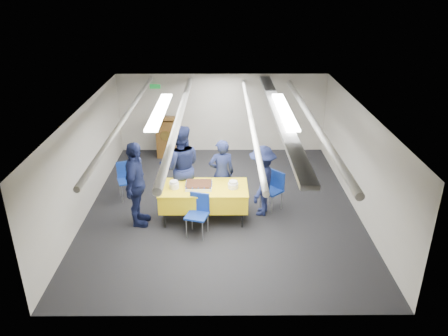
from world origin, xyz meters
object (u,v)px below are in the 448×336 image
(sailor_c, at_px, (136,185))
(serving_table, at_px, (204,196))
(chair_near, at_px, (198,210))
(chair_right, at_px, (274,186))
(chair_left, at_px, (126,176))
(sheet_cake, at_px, (199,185))
(sailor_b, at_px, (181,167))
(sailor_d, at_px, (262,181))
(sailor_a, at_px, (222,174))
(podium, at_px, (167,136))

(sailor_c, bearing_deg, serving_table, -79.14)
(chair_near, xyz_separation_m, chair_right, (1.64, 1.06, 0.00))
(serving_table, bearing_deg, chair_right, 18.00)
(chair_near, relative_size, chair_left, 1.00)
(sheet_cake, xyz_separation_m, sailor_c, (-1.28, -0.17, 0.10))
(chair_left, xyz_separation_m, sailor_b, (1.33, -0.45, 0.43))
(serving_table, xyz_separation_m, sailor_b, (-0.53, 0.61, 0.40))
(chair_left, relative_size, sailor_d, 0.55)
(sailor_a, distance_m, sailor_c, 1.93)
(chair_right, bearing_deg, sailor_c, -166.82)
(sailor_b, xyz_separation_m, sailor_c, (-0.85, -0.79, -0.05))
(sailor_a, xyz_separation_m, sailor_c, (-1.76, -0.79, 0.12))
(sailor_c, relative_size, sailor_d, 1.16)
(chair_left, relative_size, sailor_c, 0.47)
(sailor_c, xyz_separation_m, sailor_d, (2.63, 0.43, -0.13))
(chair_near, bearing_deg, sailor_c, 163.75)
(chair_left, bearing_deg, sailor_a, -11.42)
(serving_table, relative_size, sailor_d, 1.18)
(sailor_b, bearing_deg, chair_right, 169.48)
(chair_near, relative_size, chair_right, 1.00)
(chair_right, bearing_deg, sailor_a, 174.93)
(chair_near, relative_size, sailor_a, 0.54)
(podium, bearing_deg, sailor_d, -53.77)
(podium, xyz_separation_m, chair_near, (1.11, -4.16, -0.08))
(sailor_c, bearing_deg, chair_right, -73.49)
(sailor_c, bearing_deg, chair_left, 24.37)
(chair_right, xyz_separation_m, sailor_c, (-2.93, -0.69, 0.39))
(chair_near, height_order, sailor_c, sailor_c)
(sailor_d, bearing_deg, sailor_b, -85.63)
(podium, bearing_deg, chair_right, -48.32)
(serving_table, bearing_deg, sailor_b, 131.04)
(serving_table, bearing_deg, sailor_a, 58.05)
(podium, bearing_deg, chair_near, -75.03)
(podium, relative_size, sailor_d, 0.79)
(chair_left, distance_m, sailor_a, 2.30)
(chair_right, bearing_deg, sheet_cake, -162.71)
(podium, xyz_separation_m, sailor_d, (2.45, -3.35, 0.18))
(podium, distance_m, chair_left, 2.62)
(podium, relative_size, chair_near, 1.44)
(serving_table, height_order, podium, podium)
(sailor_c, bearing_deg, podium, 0.67)
(chair_left, bearing_deg, sheet_cake, -31.32)
(chair_right, bearing_deg, sailor_b, 177.13)
(chair_near, bearing_deg, podium, 104.97)
(serving_table, bearing_deg, sailor_d, 11.31)
(sailor_d, bearing_deg, sheet_cake, -63.34)
(sheet_cake, distance_m, sailor_d, 1.37)
(sailor_a, bearing_deg, serving_table, 47.12)
(sailor_b, xyz_separation_m, sailor_d, (1.78, -0.36, -0.17))
(serving_table, xyz_separation_m, chair_left, (-1.86, 1.06, -0.03))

